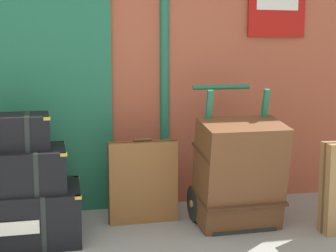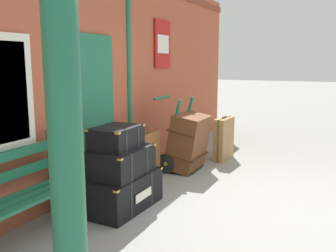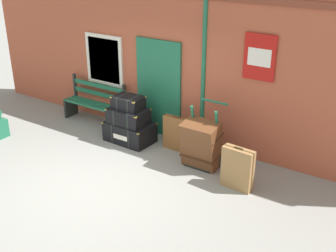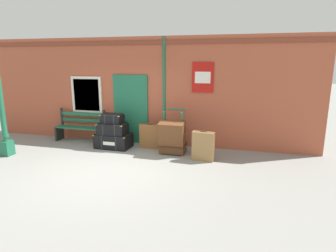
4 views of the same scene
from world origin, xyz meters
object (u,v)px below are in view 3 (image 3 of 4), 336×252
(steamer_trunk_middle, at_px, (128,116))
(steamer_trunk_top, at_px, (128,102))
(platform_bench, at_px, (95,104))
(large_brown_trunk, at_px, (201,144))
(suitcase_slate, at_px, (237,169))
(porters_trolley, at_px, (206,150))
(steamer_trunk_base, at_px, (130,132))
(suitcase_cream, at_px, (177,134))

(steamer_trunk_middle, xyz_separation_m, steamer_trunk_top, (-0.01, 0.04, 0.29))
(platform_bench, bearing_deg, steamer_trunk_middle, -17.45)
(large_brown_trunk, bearing_deg, steamer_trunk_top, 175.21)
(steamer_trunk_top, bearing_deg, suitcase_slate, -9.87)
(large_brown_trunk, bearing_deg, porters_trolley, 90.00)
(steamer_trunk_base, relative_size, porters_trolley, 0.87)
(steamer_trunk_base, distance_m, suitcase_cream, 1.08)
(platform_bench, xyz_separation_m, suitcase_slate, (4.02, -0.85, -0.07))
(large_brown_trunk, distance_m, suitcase_slate, 0.95)
(platform_bench, height_order, porters_trolley, porters_trolley)
(steamer_trunk_middle, xyz_separation_m, suitcase_cream, (1.06, 0.22, -0.22))
(steamer_trunk_middle, relative_size, steamer_trunk_top, 1.31)
(steamer_trunk_top, height_order, porters_trolley, porters_trolley)
(porters_trolley, bearing_deg, suitcase_cream, 167.81)
(large_brown_trunk, bearing_deg, steamer_trunk_base, 175.62)
(steamer_trunk_base, bearing_deg, platform_bench, 163.45)
(platform_bench, relative_size, steamer_trunk_base, 1.55)
(platform_bench, distance_m, suitcase_slate, 4.11)
(steamer_trunk_middle, distance_m, large_brown_trunk, 1.83)
(steamer_trunk_base, bearing_deg, suitcase_cream, 10.86)
(suitcase_slate, distance_m, suitcase_cream, 1.78)
(platform_bench, bearing_deg, steamer_trunk_top, -16.19)
(steamer_trunk_base, xyz_separation_m, steamer_trunk_middle, (-0.01, -0.02, 0.37))
(platform_bench, xyz_separation_m, porters_trolley, (3.13, -0.35, -0.17))
(steamer_trunk_base, height_order, suitcase_slate, suitcase_slate)
(steamer_trunk_middle, relative_size, suitcase_slate, 1.02)
(large_brown_trunk, bearing_deg, steamer_trunk_middle, 176.28)
(steamer_trunk_top, height_order, suitcase_cream, steamer_trunk_top)
(steamer_trunk_base, relative_size, suitcase_cream, 1.37)
(steamer_trunk_base, height_order, steamer_trunk_middle, steamer_trunk_middle)
(steamer_trunk_middle, bearing_deg, suitcase_slate, -9.19)
(steamer_trunk_base, distance_m, large_brown_trunk, 1.84)
(platform_bench, distance_m, suitcase_cream, 2.38)
(steamer_trunk_middle, height_order, large_brown_trunk, large_brown_trunk)
(steamer_trunk_middle, height_order, suitcase_cream, suitcase_cream)
(suitcase_slate, bearing_deg, suitcase_cream, 158.16)
(steamer_trunk_middle, bearing_deg, platform_bench, 162.55)
(steamer_trunk_top, height_order, large_brown_trunk, steamer_trunk_top)
(platform_bench, bearing_deg, porters_trolley, -6.42)
(suitcase_slate, xyz_separation_m, suitcase_cream, (-1.65, 0.66, -0.02))
(steamer_trunk_base, bearing_deg, steamer_trunk_middle, -106.39)
(steamer_trunk_base, bearing_deg, porters_trolley, 1.21)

